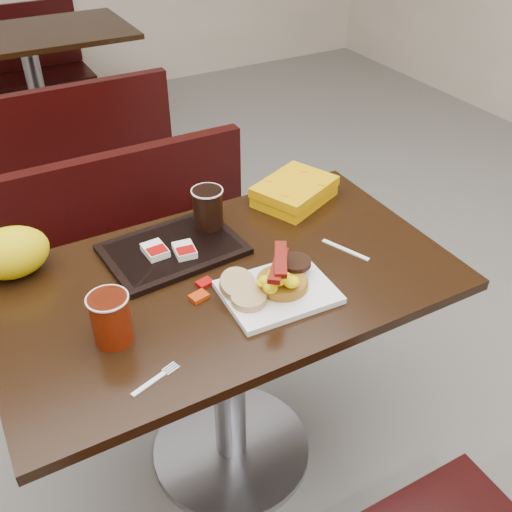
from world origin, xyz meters
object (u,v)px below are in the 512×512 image
platter (278,292)px  coffee_cup_far (208,208)px  hashbrown_sleeve_right (185,250)px  clamshell (295,191)px  table_near (229,375)px  bench_near_n (147,258)px  hashbrown_sleeve_left (155,250)px  bench_far_s (68,141)px  pancake_stack (283,282)px  paper_bag (11,253)px  fork (149,384)px  coffee_cup_near (111,319)px  knife (345,250)px  tray (173,249)px  table_far (38,96)px  bench_far_n (17,66)px

platter → coffee_cup_far: bearing=96.9°
hashbrown_sleeve_right → clamshell: 0.44m
table_near → hashbrown_sleeve_right: bearing=114.9°
bench_near_n → hashbrown_sleeve_left: 0.69m
bench_far_s → pancake_stack: pancake_stack is taller
platter → pancake_stack: (0.02, 0.01, 0.02)m
clamshell → bench_near_n: bearing=105.7°
table_near → paper_bag: bearing=149.7°
fork → table_near: bearing=21.6°
bench_near_n → coffee_cup_near: size_ratio=8.00×
knife → hashbrown_sleeve_right: size_ratio=2.06×
coffee_cup_near → tray: bearing=45.7°
tray → hashbrown_sleeve_right: hashbrown_sleeve_right is taller
table_far → pancake_stack: bearing=-87.8°
bench_far_s → paper_bag: bearing=-106.4°
fork → knife: size_ratio=0.81×
bench_near_n → bench_far_n: bearing=90.0°
coffee_cup_near → fork: 0.18m
table_near → hashbrown_sleeve_right: size_ratio=16.41×
bench_near_n → table_near: bearing=-90.0°
coffee_cup_near → hashbrown_sleeve_right: size_ratio=1.71×
pancake_stack → coffee_cup_far: 0.35m
clamshell → pancake_stack: bearing=-149.0°
paper_bag → knife: bearing=-22.0°
table_near → paper_bag: (-0.48, 0.28, 0.44)m
table_far → tray: 2.46m
bench_far_s → bench_far_n: same height
knife → paper_bag: size_ratio=0.77×
bench_near_n → fork: 1.08m
hashbrown_sleeve_left → knife: bearing=-27.7°
table_far → coffee_cup_near: 2.74m
bench_near_n → hashbrown_sleeve_left: size_ratio=13.09×
table_far → pancake_stack: 2.76m
table_far → knife: knife is taller
platter → hashbrown_sleeve_left: bearing=128.7°
table_near → fork: fork is taller
platter → clamshell: size_ratio=1.14×
coffee_cup_far → fork: bearing=-127.5°
table_near → bench_far_s: table_near is taller
bench_far_s → hashbrown_sleeve_left: 1.79m
table_near → knife: (0.35, -0.06, 0.38)m
hashbrown_sleeve_left → hashbrown_sleeve_right: (0.07, -0.04, -0.00)m
clamshell → table_near: bearing=-169.6°
platter → tray: tray is taller
platter → clamshell: clamshell is taller
bench_near_n → hashbrown_sleeve_right: 0.71m
bench_near_n → pancake_stack: pancake_stack is taller
bench_far_n → hashbrown_sleeve_left: hashbrown_sleeve_left is taller
table_far → platter: (0.09, -2.73, 0.38)m
coffee_cup_far → hashbrown_sleeve_right: bearing=-140.9°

